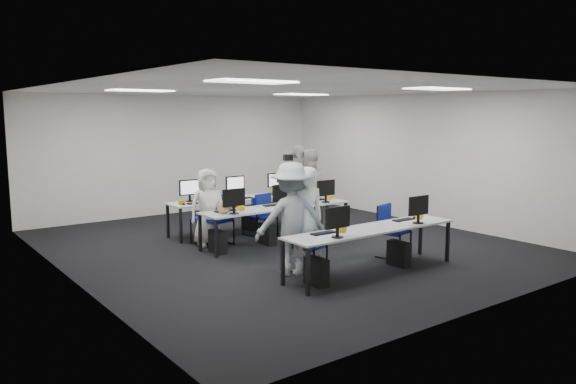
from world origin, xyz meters
TOP-DOWN VIEW (x-y plane):
  - room at (0.00, 0.00)m, footprint 9.00×9.02m
  - ceiling_panels at (0.00, 0.00)m, footprint 5.20×4.60m
  - desk_front at (0.00, -2.40)m, footprint 3.20×0.70m
  - desk_mid at (0.00, 0.20)m, footprint 3.20×0.70m
  - desk_back at (0.00, 1.60)m, footprint 3.20×0.70m
  - equipment_front at (-0.19, -2.42)m, footprint 2.51×0.41m
  - equipment_mid at (-0.19, 0.18)m, footprint 2.91×0.41m
  - equipment_back at (0.19, 1.62)m, footprint 2.91×0.41m
  - chair_0 at (-0.79, -1.78)m, footprint 0.54×0.57m
  - chair_1 at (1.00, -1.94)m, footprint 0.57×0.60m
  - chair_2 at (-1.04, 0.77)m, footprint 0.57×0.61m
  - chair_3 at (0.15, 0.87)m, footprint 0.48×0.51m
  - chair_4 at (1.28, 0.79)m, footprint 0.53×0.55m
  - chair_5 at (-1.11, 1.02)m, footprint 0.62×0.65m
  - chair_6 at (0.08, 1.03)m, footprint 0.50×0.54m
  - chair_7 at (1.16, 0.95)m, footprint 0.58×0.60m
  - handbag at (-1.24, 0.13)m, footprint 0.34×0.25m
  - student_0 at (-0.89, -1.81)m, footprint 0.71×0.54m
  - student_1 at (1.26, 0.77)m, footprint 1.06×0.95m
  - student_2 at (-1.18, 0.86)m, footprint 0.79×0.57m
  - student_3 at (1.12, 0.98)m, footprint 1.17×0.72m
  - photographer at (-1.09, -1.70)m, footprint 1.31×1.01m
  - dslr_camera at (-1.03, -1.53)m, footprint 0.19×0.22m

SIDE VIEW (x-z plane):
  - chair_3 at x=0.15m, z-range -0.15..0.66m
  - chair_4 at x=1.28m, z-range -0.15..0.67m
  - chair_0 at x=-0.79m, z-range -0.16..0.71m
  - chair_6 at x=0.08m, z-range -0.17..0.73m
  - chair_7 at x=1.16m, z-range -0.17..0.75m
  - chair_1 at x=1.00m, z-range -0.17..0.77m
  - chair_5 at x=-1.11m, z-range -0.18..0.78m
  - chair_2 at x=-1.04m, z-range -0.18..0.79m
  - equipment_mid at x=-0.19m, z-range -0.24..0.95m
  - equipment_back at x=0.19m, z-range -0.24..0.95m
  - equipment_front at x=-0.19m, z-range -0.24..0.95m
  - desk_front at x=0.00m, z-range 0.32..1.05m
  - desk_mid at x=0.00m, z-range 0.32..1.05m
  - desk_back at x=0.00m, z-range 0.32..1.05m
  - student_2 at x=-1.18m, z-range 0.00..1.49m
  - handbag at x=-1.24m, z-range 0.73..0.98m
  - student_0 at x=-0.89m, z-range 0.00..1.73m
  - student_1 at x=1.26m, z-range 0.00..1.78m
  - photographer at x=-1.09m, z-range 0.00..1.80m
  - student_3 at x=1.12m, z-range 0.00..1.87m
  - room at x=0.00m, z-range 0.00..3.00m
  - dslr_camera at x=-1.03m, z-range 1.81..1.91m
  - ceiling_panels at x=0.00m, z-range 2.98..2.99m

